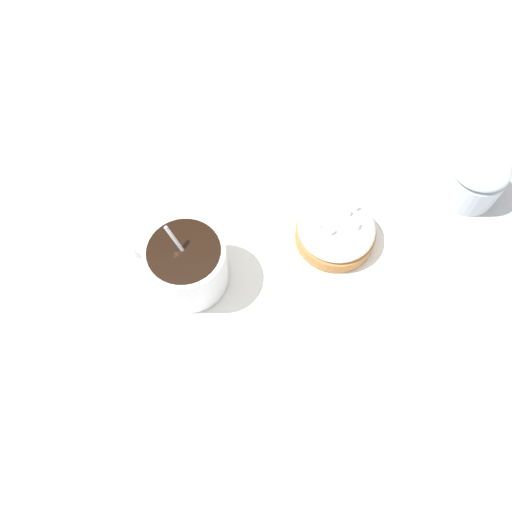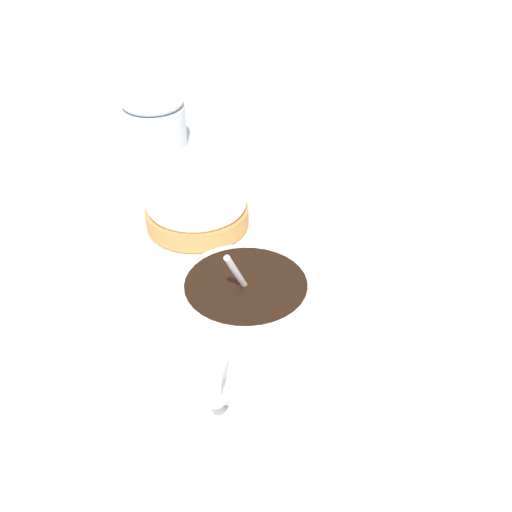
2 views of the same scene
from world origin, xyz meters
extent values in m
plane|color=#B2B2B7|center=(0.00, 0.00, 0.00)|extent=(3.00, 3.00, 0.00)
cube|color=white|center=(0.00, 0.00, 0.00)|extent=(0.32, 0.32, 0.00)
cylinder|color=white|center=(0.09, -0.01, 0.04)|extent=(0.09, 0.09, 0.07)
cylinder|color=black|center=(0.09, -0.01, 0.06)|extent=(0.08, 0.08, 0.01)
torus|color=white|center=(0.13, -0.04, 0.04)|extent=(0.04, 0.03, 0.04)
ellipsoid|color=silver|center=(0.11, -0.03, 0.01)|extent=(0.03, 0.03, 0.01)
cylinder|color=silver|center=(0.09, -0.01, 0.06)|extent=(0.03, 0.04, 0.09)
cylinder|color=#B2753D|center=(-0.09, -0.01, 0.01)|extent=(0.10, 0.10, 0.02)
ellipsoid|color=white|center=(-0.09, -0.01, 0.03)|extent=(0.09, 0.09, 0.03)
cube|color=white|center=(-0.10, -0.02, 0.04)|extent=(0.01, 0.01, 0.00)
cube|color=white|center=(-0.08, 0.00, 0.04)|extent=(0.01, 0.01, 0.00)
cube|color=white|center=(-0.06, -0.01, 0.04)|extent=(0.01, 0.01, 0.00)
cube|color=white|center=(-0.05, -0.02, 0.04)|extent=(0.01, 0.00, 0.00)
cube|color=white|center=(-0.11, 0.00, 0.04)|extent=(0.01, 0.01, 0.00)
cube|color=white|center=(-0.12, -0.02, 0.04)|extent=(0.01, 0.01, 0.00)
cylinder|color=silver|center=(-0.27, -0.03, 0.02)|extent=(0.07, 0.07, 0.05)
ellipsoid|color=silver|center=(-0.27, -0.03, 0.05)|extent=(0.07, 0.07, 0.03)
camera|label=1|loc=(0.09, 0.24, 0.53)|focal=35.00mm
camera|label=2|loc=(0.38, -0.08, 0.31)|focal=42.00mm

